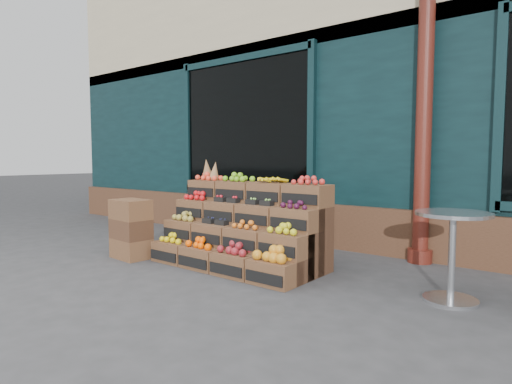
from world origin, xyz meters
The scene contains 6 objects.
ground centered at (0.00, 0.00, 0.00)m, with size 60.00×60.00×0.00m, color #373739.
shop_facade centered at (0.00, 5.11, 2.40)m, with size 12.00×6.24×4.80m.
crate_display centered at (-0.38, 0.69, 0.38)m, with size 1.96×0.97×1.22m.
spare_crates centered at (-1.67, 0.09, 0.36)m, with size 0.51×0.37×0.72m.
bistro_table centered at (1.85, 0.79, 0.48)m, with size 0.62×0.62×0.78m.
shopkeeper centered at (-1.38, 2.68, 0.98)m, with size 0.72×0.47×1.97m, color #1C6223.
Camera 1 is at (2.74, -3.05, 1.23)m, focal length 30.00 mm.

